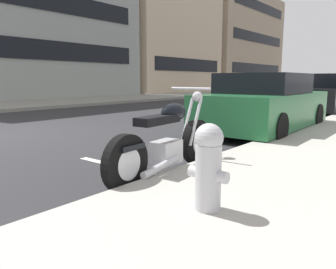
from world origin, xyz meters
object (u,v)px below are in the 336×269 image
(parked_car_near_corner, at_px, (321,94))
(car_opposite_curb, at_px, (238,87))
(parked_motorcycle, at_px, (167,143))
(fire_hydrant, at_px, (208,165))
(parked_car_at_intersection, at_px, (265,105))

(parked_car_near_corner, relative_size, car_opposite_curb, 0.91)
(parked_motorcycle, height_order, parked_car_near_corner, parked_car_near_corner)
(car_opposite_curb, distance_m, fire_hydrant, 22.91)
(parked_motorcycle, relative_size, parked_car_at_intersection, 0.53)
(parked_motorcycle, relative_size, parked_car_near_corner, 0.52)
(parked_car_near_corner, distance_m, fire_hydrant, 11.11)
(parked_motorcycle, xyz_separation_m, car_opposite_curb, (19.58, 9.02, 0.22))
(parked_motorcycle, bearing_deg, fire_hydrant, -132.46)
(parked_car_at_intersection, distance_m, car_opposite_curb, 17.57)
(parked_motorcycle, height_order, car_opposite_curb, car_opposite_curb)
(parked_motorcycle, xyz_separation_m, parked_car_near_corner, (10.01, 0.72, 0.25))
(parked_motorcycle, bearing_deg, parked_car_near_corner, -0.50)
(fire_hydrant, bearing_deg, parked_car_near_corner, 9.93)
(parked_car_near_corner, bearing_deg, fire_hydrant, -170.53)
(car_opposite_curb, bearing_deg, fire_hydrant, 27.55)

